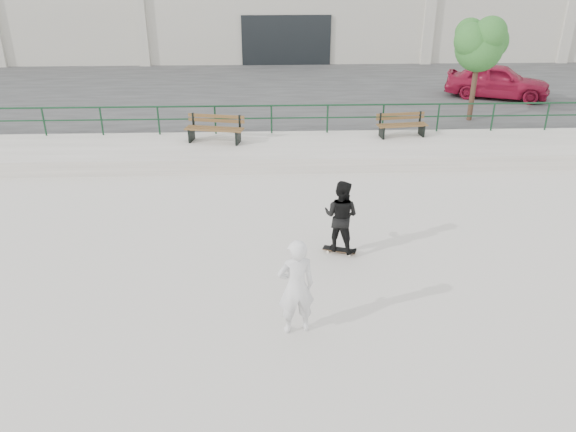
{
  "coord_description": "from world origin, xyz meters",
  "views": [
    {
      "loc": [
        -1.17,
        -8.72,
        6.49
      ],
      "look_at": [
        -0.75,
        2.0,
        1.38
      ],
      "focal_mm": 35.0,
      "sensor_mm": 36.0,
      "label": 1
    }
  ],
  "objects_px": {
    "skateboard": "(339,250)",
    "seated_skater": "(296,287)",
    "bench_right": "(402,125)",
    "tree": "(481,42)",
    "standing_skater": "(341,216)",
    "bench_left": "(215,129)",
    "red_car": "(497,81)"
  },
  "relations": [
    {
      "from": "red_car",
      "to": "standing_skater",
      "type": "relative_size",
      "value": 2.54
    },
    {
      "from": "bench_left",
      "to": "standing_skater",
      "type": "height_order",
      "value": "standing_skater"
    },
    {
      "from": "bench_left",
      "to": "standing_skater",
      "type": "relative_size",
      "value": 1.19
    },
    {
      "from": "tree",
      "to": "standing_skater",
      "type": "height_order",
      "value": "tree"
    },
    {
      "from": "bench_left",
      "to": "red_car",
      "type": "distance_m",
      "value": 13.31
    },
    {
      "from": "tree",
      "to": "seated_skater",
      "type": "distance_m",
      "value": 14.61
    },
    {
      "from": "tree",
      "to": "skateboard",
      "type": "distance_m",
      "value": 11.76
    },
    {
      "from": "tree",
      "to": "skateboard",
      "type": "height_order",
      "value": "tree"
    },
    {
      "from": "skateboard",
      "to": "seated_skater",
      "type": "xyz_separation_m",
      "value": [
        -1.19,
        -2.94,
        0.88
      ]
    },
    {
      "from": "bench_right",
      "to": "standing_skater",
      "type": "distance_m",
      "value": 8.04
    },
    {
      "from": "skateboard",
      "to": "standing_skater",
      "type": "height_order",
      "value": "standing_skater"
    },
    {
      "from": "bench_right",
      "to": "seated_skater",
      "type": "relative_size",
      "value": 0.95
    },
    {
      "from": "tree",
      "to": "bench_left",
      "type": "bearing_deg",
      "value": -166.25
    },
    {
      "from": "tree",
      "to": "standing_skater",
      "type": "distance_m",
      "value": 11.54
    },
    {
      "from": "bench_right",
      "to": "seated_skater",
      "type": "height_order",
      "value": "seated_skater"
    },
    {
      "from": "bench_left",
      "to": "tree",
      "type": "bearing_deg",
      "value": 25.75
    },
    {
      "from": "bench_right",
      "to": "seated_skater",
      "type": "xyz_separation_m",
      "value": [
        -4.26,
        -10.37,
        0.05
      ]
    },
    {
      "from": "bench_right",
      "to": "tree",
      "type": "xyz_separation_m",
      "value": [
        3.14,
        1.99,
        2.5
      ]
    },
    {
      "from": "standing_skater",
      "to": "skateboard",
      "type": "bearing_deg",
      "value": 119.23
    },
    {
      "from": "seated_skater",
      "to": "red_car",
      "type": "bearing_deg",
      "value": -133.7
    },
    {
      "from": "red_car",
      "to": "seated_skater",
      "type": "height_order",
      "value": "red_car"
    },
    {
      "from": "tree",
      "to": "standing_skater",
      "type": "xyz_separation_m",
      "value": [
        -6.21,
        -9.42,
        -2.45
      ]
    },
    {
      "from": "bench_right",
      "to": "red_car",
      "type": "relative_size",
      "value": 0.41
    },
    {
      "from": "seated_skater",
      "to": "bench_left",
      "type": "bearing_deg",
      "value": -89.51
    },
    {
      "from": "skateboard",
      "to": "tree",
      "type": "bearing_deg",
      "value": 76.04
    },
    {
      "from": "bench_left",
      "to": "red_car",
      "type": "height_order",
      "value": "red_car"
    },
    {
      "from": "bench_right",
      "to": "bench_left",
      "type": "bearing_deg",
      "value": 176.18
    },
    {
      "from": "seated_skater",
      "to": "tree",
      "type": "bearing_deg",
      "value": -133.11
    },
    {
      "from": "bench_right",
      "to": "seated_skater",
      "type": "distance_m",
      "value": 11.21
    },
    {
      "from": "bench_left",
      "to": "skateboard",
      "type": "height_order",
      "value": "bench_left"
    },
    {
      "from": "bench_left",
      "to": "bench_right",
      "type": "bearing_deg",
      "value": 15.3
    },
    {
      "from": "bench_left",
      "to": "standing_skater",
      "type": "bearing_deg",
      "value": -52.03
    }
  ]
}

